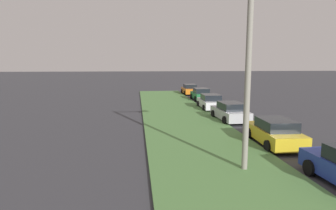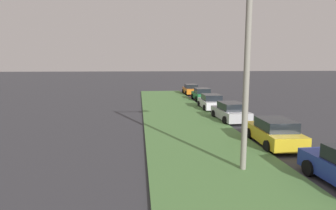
{
  "view_description": "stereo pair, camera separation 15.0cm",
  "coord_description": "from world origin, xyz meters",
  "px_view_note": "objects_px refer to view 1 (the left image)",
  "views": [
    {
      "loc": [
        -4.64,
        9.88,
        4.47
      ],
      "look_at": [
        14.84,
        7.75,
        1.59
      ],
      "focal_mm": 30.69,
      "sensor_mm": 36.0,
      "label": 1
    },
    {
      "loc": [
        -4.65,
        9.73,
        4.47
      ],
      "look_at": [
        14.84,
        7.75,
        1.59
      ],
      "focal_mm": 30.69,
      "sensor_mm": 36.0,
      "label": 2
    }
  ],
  "objects_px": {
    "parked_car_silver": "(230,112)",
    "parked_car_green": "(201,94)",
    "parked_car_yellow": "(275,132)",
    "streetlight": "(257,65)",
    "parked_car_orange": "(190,89)",
    "parked_car_white": "(210,102)"
  },
  "relations": [
    {
      "from": "parked_car_silver",
      "to": "parked_car_green",
      "type": "bearing_deg",
      "value": -5.06
    },
    {
      "from": "streetlight",
      "to": "parked_car_yellow",
      "type": "bearing_deg",
      "value": -37.28
    },
    {
      "from": "parked_car_yellow",
      "to": "parked_car_silver",
      "type": "relative_size",
      "value": 1.0
    },
    {
      "from": "parked_car_yellow",
      "to": "streetlight",
      "type": "distance_m",
      "value": 5.78
    },
    {
      "from": "parked_car_white",
      "to": "parked_car_orange",
      "type": "xyz_separation_m",
      "value": [
        13.28,
        -0.43,
        0.0
      ]
    },
    {
      "from": "parked_car_silver",
      "to": "streetlight",
      "type": "xyz_separation_m",
      "value": [
        -10.24,
        2.43,
        3.67
      ]
    },
    {
      "from": "parked_car_yellow",
      "to": "streetlight",
      "type": "bearing_deg",
      "value": 145.03
    },
    {
      "from": "parked_car_green",
      "to": "parked_car_white",
      "type": "bearing_deg",
      "value": 175.7
    },
    {
      "from": "parked_car_green",
      "to": "parked_car_orange",
      "type": "bearing_deg",
      "value": 1.89
    },
    {
      "from": "parked_car_silver",
      "to": "parked_car_white",
      "type": "xyz_separation_m",
      "value": [
        5.74,
        0.09,
        0.0
      ]
    },
    {
      "from": "parked_car_orange",
      "to": "streetlight",
      "type": "distance_m",
      "value": 29.62
    },
    {
      "from": "parked_car_silver",
      "to": "parked_car_green",
      "type": "height_order",
      "value": "same"
    },
    {
      "from": "parked_car_silver",
      "to": "parked_car_white",
      "type": "height_order",
      "value": "same"
    },
    {
      "from": "parked_car_white",
      "to": "parked_car_orange",
      "type": "bearing_deg",
      "value": -0.77
    },
    {
      "from": "parked_car_silver",
      "to": "parked_car_orange",
      "type": "distance_m",
      "value": 19.02
    },
    {
      "from": "streetlight",
      "to": "parked_car_silver",
      "type": "bearing_deg",
      "value": -13.36
    },
    {
      "from": "parked_car_yellow",
      "to": "streetlight",
      "type": "height_order",
      "value": "streetlight"
    },
    {
      "from": "parked_car_silver",
      "to": "parked_car_white",
      "type": "bearing_deg",
      "value": -1.95
    },
    {
      "from": "parked_car_yellow",
      "to": "parked_car_white",
      "type": "relative_size",
      "value": 1.01
    },
    {
      "from": "parked_car_yellow",
      "to": "parked_car_orange",
      "type": "bearing_deg",
      "value": 2.15
    },
    {
      "from": "streetlight",
      "to": "parked_car_orange",
      "type": "bearing_deg",
      "value": -5.42
    },
    {
      "from": "parked_car_yellow",
      "to": "parked_car_white",
      "type": "height_order",
      "value": "same"
    }
  ]
}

